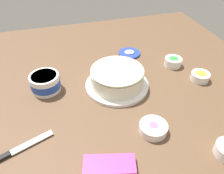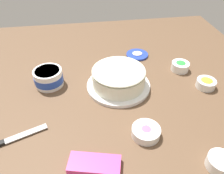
# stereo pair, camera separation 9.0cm
# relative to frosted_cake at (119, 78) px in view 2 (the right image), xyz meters

# --- Properties ---
(ground_plane) EXTENTS (1.54, 1.54, 0.00)m
(ground_plane) POSITION_rel_frosted_cake_xyz_m (-0.05, -0.06, -0.05)
(ground_plane) COLOR brown
(frosted_cake) EXTENTS (0.27, 0.27, 0.10)m
(frosted_cake) POSITION_rel_frosted_cake_xyz_m (0.00, 0.00, 0.00)
(frosted_cake) COLOR white
(frosted_cake) RESTS_ON ground_plane
(frosting_tub) EXTENTS (0.12, 0.12, 0.07)m
(frosting_tub) POSITION_rel_frosted_cake_xyz_m (-0.29, 0.06, -0.01)
(frosting_tub) COLOR white
(frosting_tub) RESTS_ON ground_plane
(frosting_tub_lid) EXTENTS (0.11, 0.11, 0.02)m
(frosting_tub_lid) POSITION_rel_frosted_cake_xyz_m (0.14, 0.24, -0.04)
(frosting_tub_lid) COLOR #233DAD
(frosting_tub_lid) RESTS_ON ground_plane
(spreading_knife) EXTENTS (0.23, 0.10, 0.01)m
(spreading_knife) POSITION_rel_frosted_cake_xyz_m (-0.42, -0.23, -0.04)
(spreading_knife) COLOR silver
(spreading_knife) RESTS_ON ground_plane
(sprinkle_bowl_yellow) EXTENTS (0.08, 0.08, 0.04)m
(sprinkle_bowl_yellow) POSITION_rel_frosted_cake_xyz_m (0.37, -0.06, -0.03)
(sprinkle_bowl_yellow) COLOR white
(sprinkle_bowl_yellow) RESTS_ON ground_plane
(sprinkle_bowl_pink) EXTENTS (0.10, 0.10, 0.03)m
(sprinkle_bowl_pink) POSITION_rel_frosted_cake_xyz_m (0.05, -0.27, -0.03)
(sprinkle_bowl_pink) COLOR white
(sprinkle_bowl_pink) RESTS_ON ground_plane
(sprinkle_bowl_blue) EXTENTS (0.08, 0.08, 0.04)m
(sprinkle_bowl_blue) POSITION_rel_frosted_cake_xyz_m (0.23, -0.42, -0.03)
(sprinkle_bowl_blue) COLOR white
(sprinkle_bowl_blue) RESTS_ON ground_plane
(sprinkle_bowl_green) EXTENTS (0.08, 0.08, 0.04)m
(sprinkle_bowl_green) POSITION_rel_frosted_cake_xyz_m (0.31, 0.08, -0.02)
(sprinkle_bowl_green) COLOR white
(sprinkle_bowl_green) RESTS_ON ground_plane
(candy_box_lower) EXTENTS (0.16, 0.10, 0.03)m
(candy_box_lower) POSITION_rel_frosted_cake_xyz_m (-0.14, -0.37, -0.03)
(candy_box_lower) COLOR #E53D8E
(candy_box_lower) RESTS_ON ground_plane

